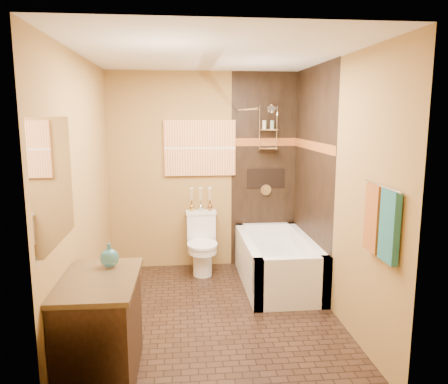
{
  "coord_description": "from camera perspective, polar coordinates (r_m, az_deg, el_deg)",
  "views": [
    {
      "loc": [
        -0.32,
        -4.05,
        1.96
      ],
      "look_at": [
        0.14,
        0.4,
        1.17
      ],
      "focal_mm": 35.0,
      "sensor_mm": 36.0,
      "label": 1
    }
  ],
  "objects": [
    {
      "name": "teal_bottle",
      "position": [
        3.55,
        -14.76,
        -7.99
      ],
      "size": [
        0.17,
        0.17,
        0.23
      ],
      "primitive_type": null,
      "rotation": [
        0.0,
        0.0,
        -0.19
      ],
      "color": "#276D77",
      "rests_on": "vanity"
    },
    {
      "name": "bud_vases",
      "position": [
        5.55,
        -3.06,
        -0.86
      ],
      "size": [
        0.3,
        0.06,
        0.29
      ],
      "color": "#BA873A",
      "rests_on": "toilet"
    },
    {
      "name": "alcove_niche",
      "position": [
        5.7,
        5.48,
        1.8
      ],
      "size": [
        0.5,
        0.01,
        0.25
      ],
      "primitive_type": "cube",
      "color": "black",
      "rests_on": "alcove_tile_back"
    },
    {
      "name": "towel_rust",
      "position": [
        3.55,
        18.93,
        -3.25
      ],
      "size": [
        0.05,
        0.22,
        0.52
      ],
      "primitive_type": "cube",
      "color": "#9B561C",
      "rests_on": "towel_bar"
    },
    {
      "name": "wall_front",
      "position": [
        2.67,
        1.21,
        -5.45
      ],
      "size": [
        2.4,
        0.02,
        2.5
      ],
      "primitive_type": "cube",
      "color": "olive",
      "rests_on": "floor"
    },
    {
      "name": "toilet",
      "position": [
        5.51,
        -2.91,
        -6.65
      ],
      "size": [
        0.39,
        0.57,
        0.76
      ],
      "rotation": [
        0.0,
        0.0,
        0.03
      ],
      "color": "white",
      "rests_on": "floor"
    },
    {
      "name": "vanity",
      "position": [
        3.53,
        -15.82,
        -16.72
      ],
      "size": [
        0.56,
        0.9,
        0.79
      ],
      "rotation": [
        0.0,
        0.0,
        -0.02
      ],
      "color": "black",
      "rests_on": "floor"
    },
    {
      "name": "shower_fixtures",
      "position": [
        5.55,
        5.78,
        6.93
      ],
      "size": [
        0.24,
        0.33,
        1.16
      ],
      "color": "silver",
      "rests_on": "floor"
    },
    {
      "name": "vanity_mirror",
      "position": [
        3.25,
        -21.32,
        1.18
      ],
      "size": [
        0.01,
        1.0,
        0.9
      ],
      "primitive_type": "cube",
      "color": "white",
      "rests_on": "wall_left"
    },
    {
      "name": "towel_bar",
      "position": [
        3.38,
        19.95,
        0.71
      ],
      "size": [
        0.02,
        0.55,
        0.02
      ],
      "primitive_type": "cylinder",
      "rotation": [
        1.57,
        0.0,
        0.0
      ],
      "color": "silver",
      "rests_on": "wall_right"
    },
    {
      "name": "towel_teal",
      "position": [
        3.32,
        20.8,
        -4.25
      ],
      "size": [
        0.05,
        0.22,
        0.52
      ],
      "primitive_type": "cube",
      "color": "#1C5D5E",
      "rests_on": "towel_bar"
    },
    {
      "name": "sunset_painting",
      "position": [
        5.55,
        -3.16,
        5.76
      ],
      "size": [
        0.9,
        0.04,
        0.7
      ],
      "primitive_type": "cube",
      "color": "orange",
      "rests_on": "wall_back"
    },
    {
      "name": "mosaic_band_right",
      "position": [
        5.04,
        11.45,
        5.95
      ],
      "size": [
        0.01,
        1.5,
        0.1
      ],
      "primitive_type": "cube",
      "color": "brown",
      "rests_on": "alcove_tile_right"
    },
    {
      "name": "wall_right",
      "position": [
        4.38,
        14.46,
        0.37
      ],
      "size": [
        0.02,
        3.0,
        2.5
      ],
      "primitive_type": "cube",
      "color": "olive",
      "rests_on": "floor"
    },
    {
      "name": "floor",
      "position": [
        4.51,
        -1.31,
        -15.75
      ],
      "size": [
        3.0,
        3.0,
        0.0
      ],
      "primitive_type": "plane",
      "color": "black",
      "rests_on": "ground"
    },
    {
      "name": "alcove_tile_back",
      "position": [
        5.69,
        5.23,
        2.8
      ],
      "size": [
        0.85,
        0.01,
        2.5
      ],
      "primitive_type": "cube",
      "color": "black",
      "rests_on": "wall_back"
    },
    {
      "name": "curtain_rod",
      "position": [
        4.85,
        2.66,
        10.71
      ],
      "size": [
        0.03,
        1.55,
        0.03
      ],
      "primitive_type": "cylinder",
      "rotation": [
        1.57,
        0.0,
        0.0
      ],
      "color": "silver",
      "rests_on": "wall_back"
    },
    {
      "name": "mosaic_band_back",
      "position": [
        5.65,
        5.31,
        6.52
      ],
      "size": [
        0.85,
        0.01,
        0.1
      ],
      "primitive_type": "cube",
      "color": "brown",
      "rests_on": "alcove_tile_back"
    },
    {
      "name": "ceiling",
      "position": [
        4.1,
        -1.45,
        17.58
      ],
      "size": [
        3.0,
        3.0,
        0.0
      ],
      "primitive_type": "plane",
      "color": "silver",
      "rests_on": "wall_back"
    },
    {
      "name": "wall_back",
      "position": [
        5.6,
        -2.6,
        2.73
      ],
      "size": [
        2.4,
        0.02,
        2.5
      ],
      "primitive_type": "cube",
      "color": "olive",
      "rests_on": "floor"
    },
    {
      "name": "bathtub",
      "position": [
        5.23,
        6.9,
        -9.5
      ],
      "size": [
        0.8,
        1.5,
        0.55
      ],
      "color": "white",
      "rests_on": "floor"
    },
    {
      "name": "alcove_tile_right",
      "position": [
        5.08,
        11.42,
        1.78
      ],
      "size": [
        0.01,
        1.5,
        2.5
      ],
      "primitive_type": "cube",
      "color": "black",
      "rests_on": "wall_right"
    },
    {
      "name": "wall_left",
      "position": [
        4.2,
        -17.9,
        -0.21
      ],
      "size": [
        0.02,
        3.0,
        2.5
      ],
      "primitive_type": "cube",
      "color": "olive",
      "rests_on": "floor"
    }
  ]
}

